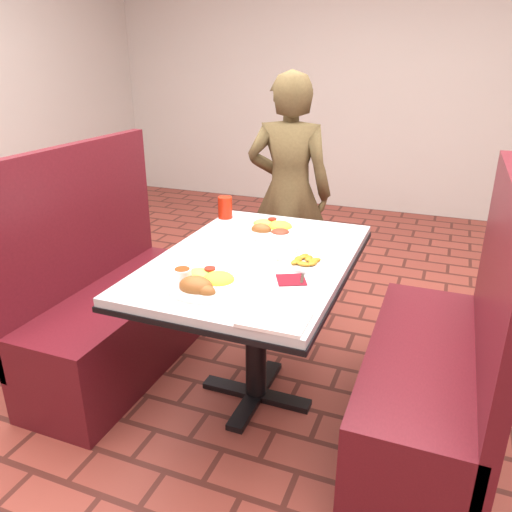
% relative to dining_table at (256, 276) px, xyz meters
% --- Properties ---
extents(dining_table, '(0.81, 1.21, 0.75)m').
position_rel_dining_table_xyz_m(dining_table, '(0.00, 0.00, 0.00)').
color(dining_table, silver).
rests_on(dining_table, ground).
extents(booth_bench_left, '(0.47, 1.20, 1.17)m').
position_rel_dining_table_xyz_m(booth_bench_left, '(-0.80, 0.00, -0.32)').
color(booth_bench_left, maroon).
rests_on(booth_bench_left, ground).
extents(booth_bench_right, '(0.47, 1.20, 1.17)m').
position_rel_dining_table_xyz_m(booth_bench_right, '(0.80, 0.00, -0.32)').
color(booth_bench_right, maroon).
rests_on(booth_bench_right, ground).
extents(diner_person, '(0.58, 0.42, 1.50)m').
position_rel_dining_table_xyz_m(diner_person, '(-0.20, 1.08, 0.10)').
color(diner_person, brown).
rests_on(diner_person, ground).
extents(near_dinner_plate, '(0.30, 0.30, 0.09)m').
position_rel_dining_table_xyz_m(near_dinner_plate, '(-0.07, -0.37, 0.13)').
color(near_dinner_plate, white).
rests_on(near_dinner_plate, dining_table).
extents(far_dinner_plate, '(0.30, 0.30, 0.08)m').
position_rel_dining_table_xyz_m(far_dinner_plate, '(-0.05, 0.34, 0.12)').
color(far_dinner_plate, white).
rests_on(far_dinner_plate, dining_table).
extents(plantain_plate, '(0.19, 0.19, 0.03)m').
position_rel_dining_table_xyz_m(plantain_plate, '(0.23, -0.02, 0.11)').
color(plantain_plate, white).
rests_on(plantain_plate, dining_table).
extents(maroon_napkin, '(0.15, 0.15, 0.00)m').
position_rel_dining_table_xyz_m(maroon_napkin, '(0.22, -0.19, 0.10)').
color(maroon_napkin, maroon).
rests_on(maroon_napkin, dining_table).
extents(spoon_utensil, '(0.04, 0.14, 0.00)m').
position_rel_dining_table_xyz_m(spoon_utensil, '(0.25, -0.14, 0.10)').
color(spoon_utensil, silver).
rests_on(spoon_utensil, dining_table).
extents(red_tumbler, '(0.08, 0.08, 0.12)m').
position_rel_dining_table_xyz_m(red_tumbler, '(-0.36, 0.46, 0.15)').
color(red_tumbler, '#B71F0C').
rests_on(red_tumbler, dining_table).
extents(paper_napkin, '(0.23, 0.17, 0.01)m').
position_rel_dining_table_xyz_m(paper_napkin, '(0.27, -0.52, 0.10)').
color(paper_napkin, white).
rests_on(paper_napkin, dining_table).
extents(knife_utensil, '(0.06, 0.17, 0.00)m').
position_rel_dining_table_xyz_m(knife_utensil, '(-0.03, -0.32, 0.11)').
color(knife_utensil, silver).
rests_on(knife_utensil, dining_table).
extents(fork_utensil, '(0.03, 0.16, 0.00)m').
position_rel_dining_table_xyz_m(fork_utensil, '(-0.12, -0.39, 0.11)').
color(fork_utensil, silver).
rests_on(fork_utensil, dining_table).
extents(lettuce_shreds, '(0.28, 0.32, 0.00)m').
position_rel_dining_table_xyz_m(lettuce_shreds, '(0.04, 0.06, 0.10)').
color(lettuce_shreds, '#8CCF52').
rests_on(lettuce_shreds, dining_table).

